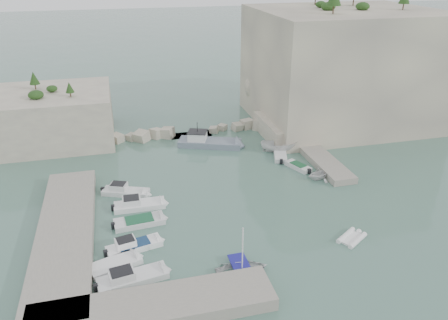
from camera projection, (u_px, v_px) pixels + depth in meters
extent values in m
plane|color=#4E7566|center=(238.00, 210.00, 45.46)|extent=(400.00, 400.00, 0.00)
cube|color=beige|center=(341.00, 67.00, 67.18)|extent=(26.00, 22.00, 17.00)
cube|color=beige|center=(290.00, 128.00, 63.63)|extent=(8.00, 10.00, 2.50)
cube|color=beige|center=(54.00, 116.00, 61.49)|extent=(16.00, 14.00, 7.00)
cube|color=#9E9689|center=(66.00, 234.00, 40.57)|extent=(5.00, 24.00, 1.10)
cube|color=#9E9689|center=(154.00, 308.00, 32.03)|extent=(18.00, 4.00, 1.10)
cube|color=#9E9689|center=(316.00, 155.00, 57.08)|extent=(3.00, 16.00, 0.80)
cube|color=beige|center=(191.00, 130.00, 64.26)|extent=(28.00, 3.00, 1.40)
imported|color=silver|center=(242.00, 273.00, 36.35)|extent=(4.46, 3.22, 0.91)
imported|color=silver|center=(319.00, 179.00, 51.77)|extent=(3.65, 3.34, 1.64)
imported|color=silver|center=(278.00, 152.00, 58.83)|extent=(5.15, 3.34, 1.86)
cylinder|color=white|center=(243.00, 248.00, 35.27)|extent=(0.10, 0.10, 4.20)
cone|color=#1E4219|center=(34.00, 78.00, 60.63)|extent=(1.40, 1.40, 1.75)
cone|color=#1E4219|center=(69.00, 87.00, 57.49)|extent=(1.12, 1.12, 1.40)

